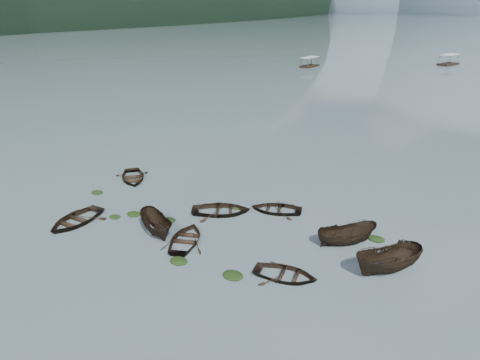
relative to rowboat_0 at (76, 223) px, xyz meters
The scene contains 21 objects.
ground_plane 8.59m from the rowboat_0, 14.42° to the right, with size 2400.00×2400.00×0.00m, color #4E5F62.
haze_mtn_a 932.47m from the rowboat_0, 105.66° to the left, with size 520.00×520.00×280.00m, color #475666.
rowboat_0 is the anchor object (origin of this frame).
rowboat_1 11.02m from the rowboat_0, 41.91° to the left, with size 3.28×4.59×0.95m, color black.
rowboat_2 6.59m from the rowboat_0, 20.22° to the left, with size 1.63×4.34×1.67m, color black.
rowboat_3 9.10m from the rowboat_0, 15.82° to the left, with size 2.96×4.15×0.86m, color black.
rowboat_4 16.66m from the rowboat_0, ahead, with size 2.78×3.89×0.81m, color black.
rowboat_5 22.42m from the rowboat_0, 17.11° to the left, with size 1.83×4.86×1.88m, color black.
rowboat_6 8.83m from the rowboat_0, 108.39° to the left, with size 3.13×4.39×0.91m, color black.
rowboat_7 15.39m from the rowboat_0, 40.84° to the left, with size 2.89×4.05×0.84m, color black.
rowboat_8 19.91m from the rowboat_0, 24.84° to the left, with size 1.63×4.32×1.67m, color black.
weed_clump_0 4.25m from the rowboat_0, 51.26° to the left, with size 1.16×0.95×0.25m, color black.
weed_clump_1 2.83m from the rowboat_0, 51.24° to the left, with size 0.96×0.77×0.21m, color black.
weed_clump_2 9.98m from the rowboat_0, ahead, with size 1.23×0.98×0.27m, color black.
weed_clump_3 12.39m from the rowboat_0, 45.50° to the left, with size 1.00×0.84×0.22m, color black.
weed_clump_4 13.78m from the rowboat_0, ahead, with size 1.33×1.06×0.28m, color black.
weed_clump_5 5.46m from the rowboat_0, 124.61° to the left, with size 1.11×0.90×0.24m, color black.
weed_clump_6 6.99m from the rowboat_0, 36.31° to the left, with size 1.07×0.89×0.22m, color black.
weed_clump_7 22.09m from the rowboat_0, 27.09° to the left, with size 1.18×0.95×0.26m, color black.
pontoon_left 90.73m from the rowboat_0, 103.98° to the left, with size 2.56×6.15×2.36m, color black, non-canonical shape.
pontoon_centre 112.42m from the rowboat_0, 86.20° to the left, with size 2.84×6.82×2.61m, color black, non-canonical shape.
Camera 1 is at (17.81, -14.79, 15.33)m, focal length 32.00 mm.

